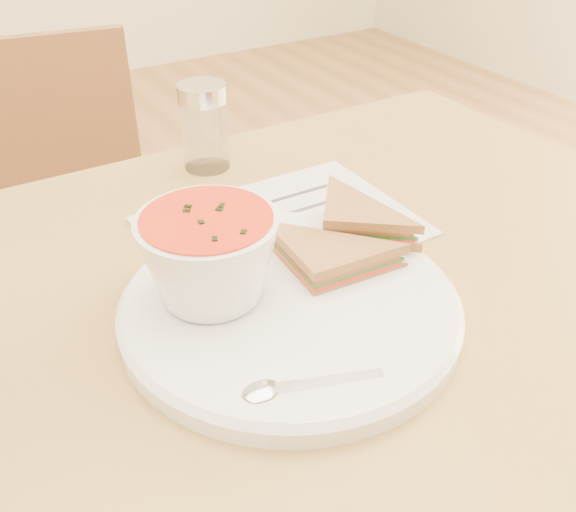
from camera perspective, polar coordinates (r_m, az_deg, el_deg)
chair_far at (r=1.31m, az=-18.44°, el=-1.29°), size 0.41×0.41×0.81m
plate at (r=0.59m, az=0.18°, el=-4.59°), size 0.35×0.35×0.02m
soup_bowl at (r=0.57m, az=-6.97°, el=-0.46°), size 0.16×0.16×0.09m
sandwich_half_a at (r=0.57m, az=2.34°, el=-2.87°), size 0.11×0.11×0.03m
sandwich_half_b at (r=0.63m, az=3.08°, el=1.99°), size 0.14×0.14×0.03m
spoon at (r=0.50m, az=3.11°, el=-11.18°), size 0.16×0.08×0.01m
paper_menu at (r=0.72m, az=-0.55°, el=2.67°), size 0.29×0.21×0.00m
condiment_shaker at (r=0.84m, az=-7.43°, el=11.30°), size 0.07×0.07×0.11m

